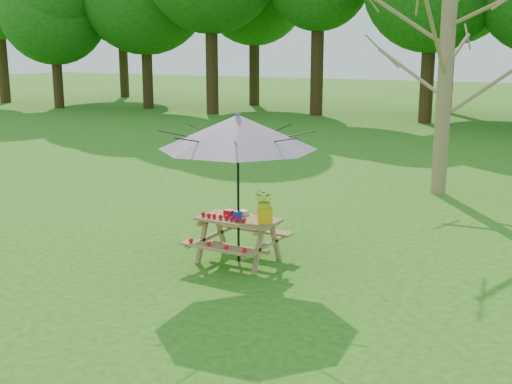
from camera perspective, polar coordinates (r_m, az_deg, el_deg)
The scene contains 5 objects.
picnic_table at distance 9.56m, azimuth -1.57°, elevation -4.33°, with size 1.20×1.32×0.67m.
patio_umbrella at distance 9.23m, azimuth -1.62°, elevation 5.36°, with size 2.84×2.84×2.26m.
produce_bins at distance 9.51m, azimuth -1.77°, elevation -1.96°, with size 0.34×0.39×0.13m.
tomatoes_row at distance 9.39m, azimuth -2.93°, elevation -2.26°, with size 0.77×0.13×0.07m, color red, non-canonical shape.
flower_bucket at distance 9.17m, azimuth 0.81°, elevation -1.15°, with size 0.37×0.35×0.49m.
Camera 1 is at (7.81, -4.81, 3.11)m, focal length 45.00 mm.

